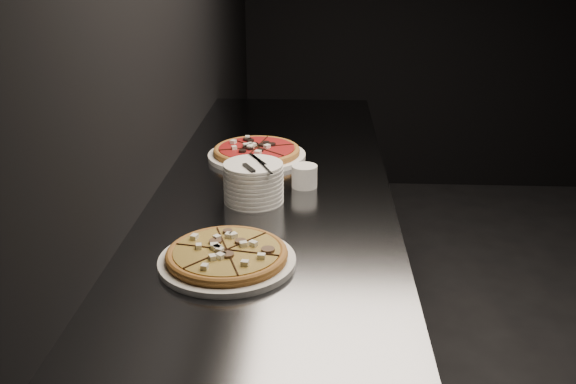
{
  "coord_description": "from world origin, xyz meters",
  "views": [
    {
      "loc": [
        -1.99,
        -1.88,
        1.66
      ],
      "look_at": [
        -2.08,
        -0.07,
        0.94
      ],
      "focal_mm": 40.0,
      "sensor_mm": 36.0,
      "label": 1
    }
  ],
  "objects_px": {
    "pizza_mushroom": "(227,256)",
    "pizza_tomato": "(257,152)",
    "plate_stack": "(254,182)",
    "ramekin": "(304,176)",
    "counter": "(275,314)",
    "cutlery": "(255,164)"
  },
  "relations": [
    {
      "from": "pizza_mushroom",
      "to": "pizza_tomato",
      "type": "distance_m",
      "value": 0.81
    },
    {
      "from": "plate_stack",
      "to": "ramekin",
      "type": "distance_m",
      "value": 0.2
    },
    {
      "from": "counter",
      "to": "cutlery",
      "type": "bearing_deg",
      "value": -113.36
    },
    {
      "from": "plate_stack",
      "to": "cutlery",
      "type": "height_order",
      "value": "cutlery"
    },
    {
      "from": "pizza_mushroom",
      "to": "cutlery",
      "type": "xyz_separation_m",
      "value": [
        0.03,
        0.39,
        0.1
      ]
    },
    {
      "from": "pizza_mushroom",
      "to": "cutlery",
      "type": "distance_m",
      "value": 0.41
    },
    {
      "from": "pizza_mushroom",
      "to": "ramekin",
      "type": "relative_size",
      "value": 4.28
    },
    {
      "from": "pizza_mushroom",
      "to": "ramekin",
      "type": "height_order",
      "value": "ramekin"
    },
    {
      "from": "pizza_mushroom",
      "to": "plate_stack",
      "type": "height_order",
      "value": "plate_stack"
    },
    {
      "from": "ramekin",
      "to": "cutlery",
      "type": "bearing_deg",
      "value": -135.51
    },
    {
      "from": "counter",
      "to": "plate_stack",
      "type": "height_order",
      "value": "plate_stack"
    },
    {
      "from": "pizza_mushroom",
      "to": "cutlery",
      "type": "bearing_deg",
      "value": 85.46
    },
    {
      "from": "plate_stack",
      "to": "pizza_mushroom",
      "type": "bearing_deg",
      "value": -93.38
    },
    {
      "from": "counter",
      "to": "cutlery",
      "type": "distance_m",
      "value": 0.59
    },
    {
      "from": "pizza_tomato",
      "to": "plate_stack",
      "type": "height_order",
      "value": "plate_stack"
    },
    {
      "from": "counter",
      "to": "pizza_mushroom",
      "type": "distance_m",
      "value": 0.7
    },
    {
      "from": "pizza_tomato",
      "to": "counter",
      "type": "bearing_deg",
      "value": -75.1
    },
    {
      "from": "pizza_mushroom",
      "to": "cutlery",
      "type": "relative_size",
      "value": 1.88
    },
    {
      "from": "pizza_mushroom",
      "to": "cutlery",
      "type": "height_order",
      "value": "cutlery"
    },
    {
      "from": "pizza_tomato",
      "to": "ramekin",
      "type": "distance_m",
      "value": 0.33
    },
    {
      "from": "pizza_tomato",
      "to": "cutlery",
      "type": "xyz_separation_m",
      "value": [
        0.04,
        -0.42,
        0.1
      ]
    },
    {
      "from": "cutlery",
      "to": "pizza_mushroom",
      "type": "bearing_deg",
      "value": -123.58
    }
  ]
}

